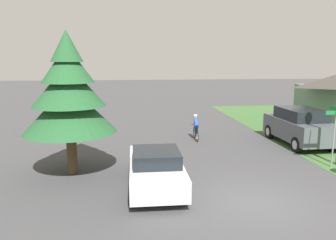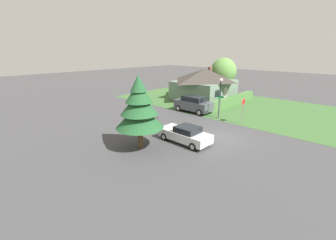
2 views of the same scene
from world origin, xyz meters
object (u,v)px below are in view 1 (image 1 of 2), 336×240
object	(u,v)px
conifer_tall_near	(69,94)
parked_suv_right	(299,126)
sedan_left_lane	(156,168)
cyclist	(196,128)
street_name_sign	(335,126)

from	to	relation	value
conifer_tall_near	parked_suv_right	bearing A→B (deg)	16.82
sedan_left_lane	conifer_tall_near	bearing A→B (deg)	60.80
cyclist	street_name_sign	xyz separation A→B (m)	(4.70, -5.51, 1.10)
sedan_left_lane	street_name_sign	distance (m)	7.72
sedan_left_lane	street_name_sign	bearing A→B (deg)	-79.26
street_name_sign	parked_suv_right	bearing A→B (deg)	81.55
cyclist	street_name_sign	world-z (taller)	street_name_sign
sedan_left_lane	conifer_tall_near	world-z (taller)	conifer_tall_near
cyclist	conifer_tall_near	world-z (taller)	conifer_tall_near
sedan_left_lane	parked_suv_right	world-z (taller)	parked_suv_right
sedan_left_lane	conifer_tall_near	size ratio (longest dim) A/B	0.79
parked_suv_right	conifer_tall_near	size ratio (longest dim) A/B	0.82
street_name_sign	conifer_tall_near	distance (m)	10.79
parked_suv_right	street_name_sign	xyz separation A→B (m)	(-0.57, -3.86, 0.80)
parked_suv_right	conifer_tall_near	bearing A→B (deg)	105.97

